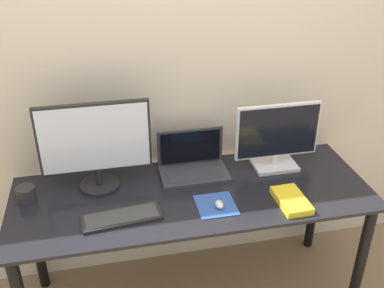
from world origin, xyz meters
The scene contains 10 objects.
wall_back centered at (0.00, 0.73, 1.25)m, with size 7.00×0.05×2.50m.
desk centered at (0.00, 0.33, 0.62)m, with size 1.82×0.67×0.74m.
monitor_left centered at (-0.46, 0.49, 0.98)m, with size 0.55×0.20×0.47m.
monitor_right centered at (0.50, 0.49, 0.92)m, with size 0.46×0.17×0.37m.
laptop centered at (0.04, 0.53, 0.79)m, with size 0.36×0.22×0.23m.
keyboard centered at (-0.37, 0.20, 0.74)m, with size 0.38×0.17×0.02m.
mousepad centered at (0.09, 0.20, 0.74)m, with size 0.19×0.20×0.00m.
mouse centered at (0.10, 0.18, 0.76)m, with size 0.04×0.06×0.03m.
book centered at (0.45, 0.14, 0.75)m, with size 0.14×0.23×0.03m.
mug centered at (-0.81, 0.44, 0.77)m, with size 0.09×0.09×0.08m.
Camera 1 is at (-0.40, -1.50, 2.04)m, focal length 42.00 mm.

